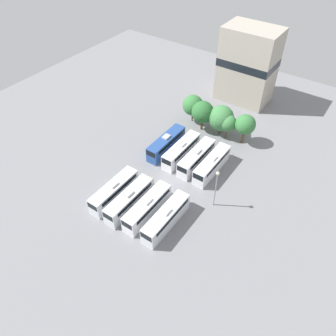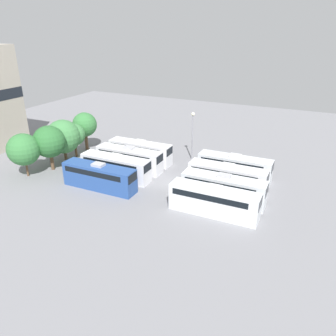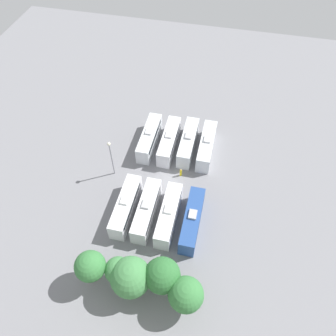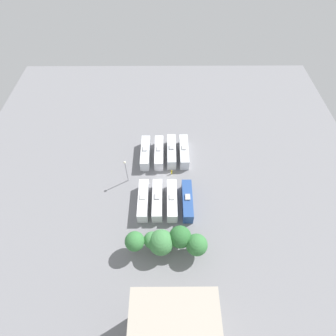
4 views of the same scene
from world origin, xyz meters
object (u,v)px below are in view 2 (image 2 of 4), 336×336
Objects in this scene: tree_0 at (24,150)px; tree_2 at (63,137)px; bus_1 at (223,188)px; tree_4 at (85,125)px; bus_7 at (140,151)px; bus_2 at (227,177)px; bus_5 at (115,166)px; bus_0 at (214,200)px; worker_person at (175,185)px; tree_1 at (49,142)px; bus_4 at (99,176)px; bus_6 at (129,158)px; bus_3 at (234,166)px; tree_3 at (74,135)px; light_pole at (193,128)px.

tree_2 is (7.45, -0.63, -0.14)m from tree_0.
tree_4 is (8.11, 27.46, 2.74)m from bus_1.
bus_7 is at bearing -68.66° from tree_2.
tree_2 reaches higher than bus_2.
bus_5 is 13.31m from tree_0.
worker_person is (3.53, 6.46, -0.99)m from bus_0.
bus_2 is 1.52× the size of tree_1.
bus_0 is 1.00× the size of bus_5.
bus_4 is at bearing 178.20° from bus_5.
bus_6 is at bearing -1.58° from bus_4.
bus_0 is 1.00× the size of bus_6.
bus_1 is at bearing -176.19° from bus_3.
tree_3 is (1.03, 26.41, 2.00)m from bus_2.
bus_2 is (7.00, 0.39, 0.00)m from bus_0.
light_pole is at bearing -57.97° from bus_7.
bus_2 is 1.86× the size of tree_3.
bus_4 and bus_7 have the same top height.
bus_4 is at bearing -127.11° from tree_3.
bus_0 is 28.05m from tree_3.
bus_2 is 15.85m from bus_5.
bus_4 is 13.16m from tree_2.
bus_6 and bus_7 have the same top height.
worker_person is 0.31× the size of tree_3.
bus_7 is (10.75, -0.18, 0.00)m from bus_4.
light_pole is at bearing 45.25° from bus_2.
bus_2 is at bearing -103.17° from bus_7.
worker_person is at bearing -111.12° from tree_4.
bus_2 is at bearing 179.96° from bus_3.
bus_0 is 28.13m from tree_2.
bus_7 is at bearing 90.78° from bus_3.
bus_1 is at bearing -106.46° from tree_4.
tree_2 is at bearing -4.85° from tree_0.
bus_4 is 1.00× the size of bus_6.
bus_6 is at bearing 65.51° from bus_0.
bus_5 is 1.52× the size of tree_1.
bus_1 is 28.76m from tree_4.
bus_1 is 1.63× the size of tree_0.
bus_3 is at bearing -89.22° from bus_7.
bus_5 is 10.98m from tree_1.
tree_0 reaches higher than bus_4.
bus_6 is 15.09m from tree_0.
tree_2 is 2.04m from tree_3.
bus_5 is at bearing 114.98° from bus_3.
bus_0 is 1.00× the size of bus_3.
tree_3 is (4.51, 20.34, 2.99)m from worker_person.
tree_3 is 0.84× the size of tree_4.
bus_7 is 1.52× the size of tree_1.
bus_7 is at bearing -0.51° from bus_5.
tree_2 is at bearing 115.69° from light_pole.
bus_3 is 1.63× the size of tree_0.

